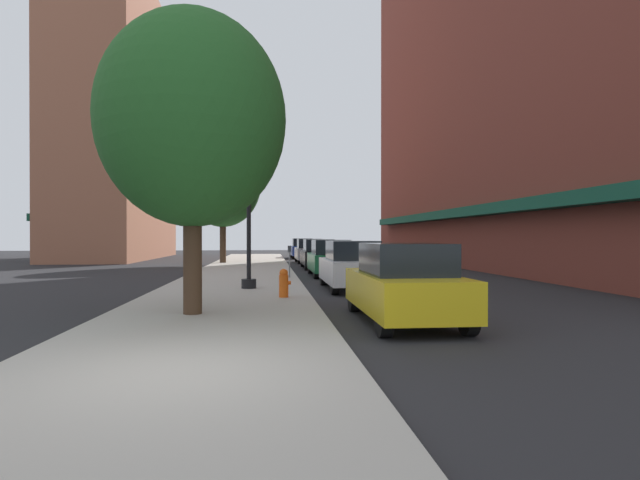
{
  "coord_description": "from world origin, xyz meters",
  "views": [
    {
      "loc": [
        1.16,
        -6.57,
        1.8
      ],
      "look_at": [
        3.43,
        15.75,
        1.66
      ],
      "focal_mm": 28.87,
      "sensor_mm": 36.0,
      "label": 1
    }
  ],
  "objects_px": {
    "car_black": "(318,254)",
    "car_silver": "(309,251)",
    "tree_near": "(192,120)",
    "parking_meter_near": "(290,257)",
    "tree_mid": "(223,183)",
    "fire_hydrant": "(284,283)",
    "lamppost": "(249,194)",
    "car_green": "(330,258)",
    "car_white": "(352,266)",
    "car_blue": "(302,249)",
    "car_yellow": "(404,284)"
  },
  "relations": [
    {
      "from": "car_silver",
      "to": "tree_near",
      "type": "bearing_deg",
      "value": -100.08
    },
    {
      "from": "tree_mid",
      "to": "car_yellow",
      "type": "bearing_deg",
      "value": -76.14
    },
    {
      "from": "tree_near",
      "to": "tree_mid",
      "type": "distance_m",
      "value": 22.46
    },
    {
      "from": "fire_hydrant",
      "to": "car_blue",
      "type": "height_order",
      "value": "car_blue"
    },
    {
      "from": "tree_mid",
      "to": "car_blue",
      "type": "relative_size",
      "value": 1.86
    },
    {
      "from": "car_white",
      "to": "car_black",
      "type": "xyz_separation_m",
      "value": [
        0.0,
        11.6,
        0.0
      ]
    },
    {
      "from": "car_green",
      "to": "car_blue",
      "type": "height_order",
      "value": "same"
    },
    {
      "from": "car_white",
      "to": "car_blue",
      "type": "xyz_separation_m",
      "value": [
        0.0,
        25.59,
        0.0
      ]
    },
    {
      "from": "tree_mid",
      "to": "car_silver",
      "type": "bearing_deg",
      "value": 16.39
    },
    {
      "from": "lamppost",
      "to": "car_yellow",
      "type": "distance_m",
      "value": 7.6
    },
    {
      "from": "tree_near",
      "to": "car_blue",
      "type": "distance_m",
      "value": 31.99
    },
    {
      "from": "fire_hydrant",
      "to": "car_black",
      "type": "distance_m",
      "value": 14.84
    },
    {
      "from": "tree_near",
      "to": "car_green",
      "type": "distance_m",
      "value": 13.17
    },
    {
      "from": "fire_hydrant",
      "to": "tree_near",
      "type": "height_order",
      "value": "tree_near"
    },
    {
      "from": "tree_near",
      "to": "car_yellow",
      "type": "xyz_separation_m",
      "value": [
        4.47,
        -0.87,
        -3.53
      ]
    },
    {
      "from": "car_white",
      "to": "parking_meter_near",
      "type": "bearing_deg",
      "value": 117.84
    },
    {
      "from": "tree_near",
      "to": "car_silver",
      "type": "height_order",
      "value": "tree_near"
    },
    {
      "from": "fire_hydrant",
      "to": "tree_mid",
      "type": "xyz_separation_m",
      "value": [
        -3.34,
        19.56,
        4.74
      ]
    },
    {
      "from": "car_yellow",
      "to": "car_blue",
      "type": "relative_size",
      "value": 1.0
    },
    {
      "from": "lamppost",
      "to": "tree_near",
      "type": "height_order",
      "value": "tree_near"
    },
    {
      "from": "car_silver",
      "to": "fire_hydrant",
      "type": "bearing_deg",
      "value": -96.01
    },
    {
      "from": "lamppost",
      "to": "tree_near",
      "type": "xyz_separation_m",
      "value": [
        -1.01,
        -5.46,
        1.13
      ]
    },
    {
      "from": "car_white",
      "to": "car_blue",
      "type": "bearing_deg",
      "value": 91.21
    },
    {
      "from": "car_white",
      "to": "car_silver",
      "type": "height_order",
      "value": "same"
    },
    {
      "from": "car_white",
      "to": "lamppost",
      "type": "bearing_deg",
      "value": -171.82
    },
    {
      "from": "car_yellow",
      "to": "tree_mid",
      "type": "bearing_deg",
      "value": 106.12
    },
    {
      "from": "tree_near",
      "to": "car_white",
      "type": "height_order",
      "value": "tree_near"
    },
    {
      "from": "car_black",
      "to": "car_silver",
      "type": "distance_m",
      "value": 6.61
    },
    {
      "from": "lamppost",
      "to": "car_silver",
      "type": "height_order",
      "value": "lamppost"
    },
    {
      "from": "car_green",
      "to": "car_blue",
      "type": "relative_size",
      "value": 1.0
    },
    {
      "from": "tree_near",
      "to": "car_silver",
      "type": "xyz_separation_m",
      "value": [
        4.47,
        24.1,
        -3.53
      ]
    },
    {
      "from": "parking_meter_near",
      "to": "car_black",
      "type": "xyz_separation_m",
      "value": [
        1.95,
        7.71,
        -0.14
      ]
    },
    {
      "from": "car_green",
      "to": "car_silver",
      "type": "xyz_separation_m",
      "value": [
        0.0,
        12.23,
        0.0
      ]
    },
    {
      "from": "lamppost",
      "to": "car_green",
      "type": "height_order",
      "value": "lamppost"
    },
    {
      "from": "tree_mid",
      "to": "car_blue",
      "type": "distance_m",
      "value": 11.62
    },
    {
      "from": "car_yellow",
      "to": "car_black",
      "type": "height_order",
      "value": "same"
    },
    {
      "from": "parking_meter_near",
      "to": "car_white",
      "type": "distance_m",
      "value": 4.35
    },
    {
      "from": "fire_hydrant",
      "to": "car_silver",
      "type": "bearing_deg",
      "value": 83.56
    },
    {
      "from": "car_yellow",
      "to": "car_silver",
      "type": "height_order",
      "value": "same"
    },
    {
      "from": "car_silver",
      "to": "lamppost",
      "type": "bearing_deg",
      "value": -100.07
    },
    {
      "from": "car_white",
      "to": "car_silver",
      "type": "xyz_separation_m",
      "value": [
        0.0,
        18.21,
        0.0
      ]
    },
    {
      "from": "car_silver",
      "to": "car_yellow",
      "type": "bearing_deg",
      "value": -89.57
    },
    {
      "from": "lamppost",
      "to": "fire_hydrant",
      "type": "distance_m",
      "value": 3.89
    },
    {
      "from": "car_yellow",
      "to": "car_green",
      "type": "relative_size",
      "value": 1.0
    },
    {
      "from": "tree_mid",
      "to": "parking_meter_near",
      "type": "bearing_deg",
      "value": -73.29
    },
    {
      "from": "car_yellow",
      "to": "car_white",
      "type": "relative_size",
      "value": 1.0
    },
    {
      "from": "car_black",
      "to": "car_white",
      "type": "bearing_deg",
      "value": -90.58
    },
    {
      "from": "tree_near",
      "to": "car_green",
      "type": "bearing_deg",
      "value": 69.37
    },
    {
      "from": "tree_mid",
      "to": "lamppost",
      "type": "bearing_deg",
      "value": -82.31
    },
    {
      "from": "tree_mid",
      "to": "car_blue",
      "type": "height_order",
      "value": "tree_mid"
    }
  ]
}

